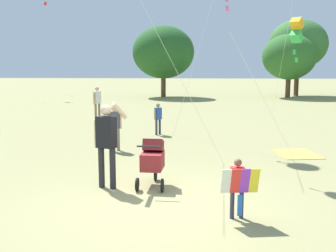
{
  "coord_description": "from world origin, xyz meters",
  "views": [
    {
      "loc": [
        0.6,
        -7.4,
        2.63
      ],
      "look_at": [
        0.12,
        1.11,
        1.3
      ],
      "focal_mm": 44.01,
      "sensor_mm": 36.0,
      "label": 1
    }
  ],
  "objects": [
    {
      "name": "kite_green_novelty",
      "position": [
        3.55,
        4.67,
        3.5
      ],
      "size": [
        2.3,
        2.43,
        3.88
      ],
      "color": "#F4A319",
      "rests_on": "ground"
    },
    {
      "name": "person_adult_flyer",
      "position": [
        -1.14,
        0.9,
        1.07
      ],
      "size": [
        0.68,
        0.53,
        1.85
      ],
      "color": "#232328",
      "rests_on": "ground"
    },
    {
      "name": "treeline_distant",
      "position": [
        8.01,
        25.07,
        3.74
      ],
      "size": [
        42.37,
        8.28,
        6.35
      ],
      "color": "brown",
      "rests_on": "ground"
    },
    {
      "name": "person_kid_running",
      "position": [
        -0.59,
        7.36,
        0.68
      ],
      "size": [
        0.28,
        0.3,
        1.16
      ],
      "color": "#33384C",
      "rests_on": "ground"
    },
    {
      "name": "stroller",
      "position": [
        -0.2,
        1.09,
        0.61
      ],
      "size": [
        0.58,
        1.1,
        1.03
      ],
      "color": "black",
      "rests_on": "ground"
    },
    {
      "name": "person_back_turned",
      "position": [
        -3.75,
        11.39,
        0.89
      ],
      "size": [
        0.34,
        0.42,
        1.5
      ],
      "color": "#7F705B",
      "rests_on": "ground"
    },
    {
      "name": "child_with_butterfly_kite",
      "position": [
        1.39,
        -0.7,
        0.62
      ],
      "size": [
        0.64,
        0.38,
        1.04
      ],
      "color": "#33384C",
      "rests_on": "ground"
    },
    {
      "name": "person_couple_left",
      "position": [
        -1.67,
        4.59,
        0.81
      ],
      "size": [
        0.44,
        0.22,
        1.37
      ],
      "color": "#7F705B",
      "rests_on": "ground"
    },
    {
      "name": "picnic_blanket",
      "position": [
        3.66,
        4.37,
        0.01
      ],
      "size": [
        1.28,
        1.5,
        0.02
      ],
      "primitive_type": "cube",
      "rotation": [
        0.0,
        0.0,
        0.15
      ],
      "color": "gold",
      "rests_on": "ground"
    },
    {
      "name": "ground_plane",
      "position": [
        0.0,
        0.0,
        0.0
      ],
      "size": [
        120.0,
        120.0,
        0.0
      ],
      "primitive_type": "plane",
      "color": "#938E5B"
    }
  ]
}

